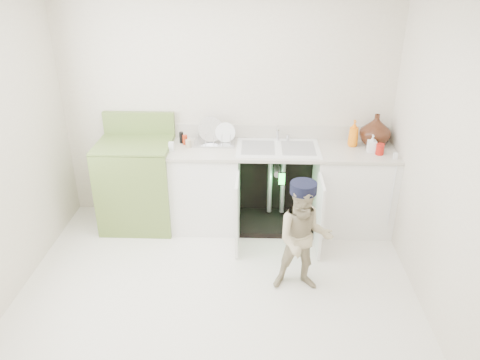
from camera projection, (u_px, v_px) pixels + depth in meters
The scene contains 5 objects.
ground at pixel (217, 293), 4.12m from camera, with size 3.50×3.50×0.00m, color silver.
room_shell at pixel (213, 164), 3.57m from camera, with size 6.00×5.50×1.26m.
counter_run at pixel (280, 185), 4.98m from camera, with size 2.44×1.02×1.23m.
avocado_stove at pixel (138, 183), 5.00m from camera, with size 0.76×0.65×1.19m.
repair_worker at pixel (304, 238), 3.98m from camera, with size 0.50×0.94×1.03m.
Camera 1 is at (0.33, -3.26, 2.70)m, focal length 35.00 mm.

